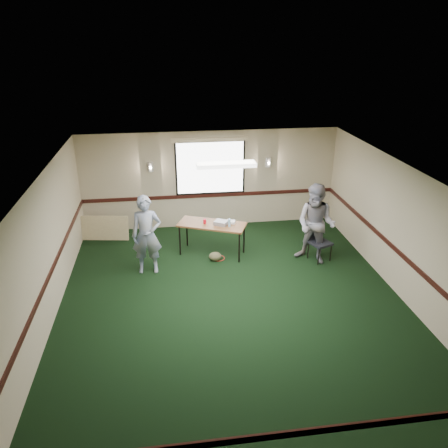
{
  "coord_description": "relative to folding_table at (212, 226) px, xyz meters",
  "views": [
    {
      "loc": [
        -1.23,
        -7.42,
        5.1
      ],
      "look_at": [
        0.0,
        1.3,
        1.2
      ],
      "focal_mm": 35.0,
      "sensor_mm": 36.0,
      "label": 1
    }
  ],
  "objects": [
    {
      "name": "ground",
      "position": [
        0.17,
        -2.22,
        -0.76
      ],
      "size": [
        8.0,
        8.0,
        0.0
      ],
      "primitive_type": "plane",
      "color": "black",
      "rests_on": "ground"
    },
    {
      "name": "person_left",
      "position": [
        -1.54,
        -0.65,
        0.16
      ],
      "size": [
        0.68,
        0.46,
        1.84
      ],
      "primitive_type": "imported",
      "rotation": [
        0.0,
        0.0,
        -0.03
      ],
      "color": "#455997",
      "rests_on": "ground"
    },
    {
      "name": "cable_coil",
      "position": [
        0.11,
        -0.28,
        -0.75
      ],
      "size": [
        0.39,
        0.39,
        0.02
      ],
      "primitive_type": "torus",
      "rotation": [
        0.0,
        0.0,
        -0.21
      ],
      "color": "red",
      "rests_on": "ground"
    },
    {
      "name": "red_cup",
      "position": [
        -0.17,
        0.05,
        0.12
      ],
      "size": [
        0.08,
        0.08,
        0.11
      ],
      "primitive_type": "cylinder",
      "color": "red",
      "rests_on": "folding_table"
    },
    {
      "name": "conference_chair",
      "position": [
        2.5,
        -0.59,
        -0.22
      ],
      "size": [
        0.59,
        0.6,
        0.92
      ],
      "rotation": [
        0.0,
        0.0,
        0.38
      ],
      "color": "black",
      "rests_on": "ground"
    },
    {
      "name": "water_bottle",
      "position": [
        0.39,
        -0.23,
        0.16
      ],
      "size": [
        0.06,
        0.06,
        0.2
      ],
      "primitive_type": "cylinder",
      "color": "#84B7D8",
      "rests_on": "folding_table"
    },
    {
      "name": "person_right",
      "position": [
        2.37,
        -0.72,
        0.21
      ],
      "size": [
        1.19,
        1.16,
        1.93
      ],
      "primitive_type": "imported",
      "rotation": [
        0.0,
        0.0,
        -0.68
      ],
      "color": "#6D7EA9",
      "rests_on": "ground"
    },
    {
      "name": "folded_table",
      "position": [
        -2.73,
        1.22,
        -0.43
      ],
      "size": [
        1.28,
        0.38,
        0.65
      ],
      "primitive_type": "cube",
      "rotation": [
        -0.21,
        0.0,
        -0.16
      ],
      "color": "tan",
      "rests_on": "ground"
    },
    {
      "name": "projector",
      "position": [
        0.21,
        -0.08,
        0.11
      ],
      "size": [
        0.38,
        0.36,
        0.1
      ],
      "primitive_type": "cube",
      "rotation": [
        0.0,
        0.0,
        -0.54
      ],
      "color": "gray",
      "rests_on": "folding_table"
    },
    {
      "name": "room_shell",
      "position": [
        0.17,
        -0.1,
        0.82
      ],
      "size": [
        8.0,
        8.02,
        8.0
      ],
      "color": "#C0AD8A",
      "rests_on": "ground"
    },
    {
      "name": "duffel_bag",
      "position": [
        0.03,
        -0.37,
        -0.65
      ],
      "size": [
        0.31,
        0.23,
        0.22
      ],
      "primitive_type": "ellipsoid",
      "rotation": [
        0.0,
        0.0,
        -0.0
      ],
      "color": "#4A472A",
      "rests_on": "ground"
    },
    {
      "name": "folding_table",
      "position": [
        0.0,
        0.0,
        0.0
      ],
      "size": [
        1.75,
        1.24,
        0.81
      ],
      "rotation": [
        0.0,
        0.0,
        -0.4
      ],
      "color": "#5A2C19",
      "rests_on": "ground"
    },
    {
      "name": "game_console",
      "position": [
        0.46,
        -0.01,
        0.09
      ],
      "size": [
        0.25,
        0.22,
        0.05
      ],
      "primitive_type": "cube",
      "rotation": [
        0.0,
        0.0,
        -0.28
      ],
      "color": "silver",
      "rests_on": "folding_table"
    }
  ]
}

